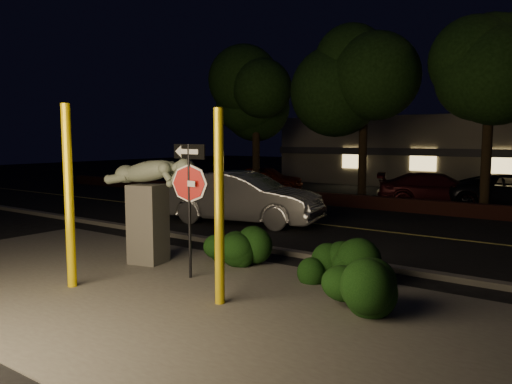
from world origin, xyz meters
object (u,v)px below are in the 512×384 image
yellow_pole_right (219,208)px  signpost (189,184)px  parked_car_red (266,178)px  parked_car_darkred (438,190)px  sculpture (149,198)px  yellow_pole_left (69,197)px  silver_sedan (243,198)px

yellow_pole_right → signpost: (-1.44, 0.83, 0.26)m
parked_car_red → parked_car_darkred: (9.11, -1.19, 0.03)m
sculpture → yellow_pole_right: bearing=-36.0°
yellow_pole_left → silver_sedan: size_ratio=0.66×
yellow_pole_right → parked_car_red: 17.98m
silver_sedan → parked_car_darkred: silver_sedan is taller
signpost → parked_car_darkred: (1.01, 13.19, -1.18)m
yellow_pole_left → silver_sedan: 7.56m
silver_sedan → parked_car_red: (-5.11, 8.73, -0.18)m
sculpture → parked_car_red: sculpture is taller
yellow_pole_left → sculpture: size_ratio=1.44×
sculpture → parked_car_darkred: 13.10m
signpost → silver_sedan: size_ratio=0.52×
signpost → sculpture: bearing=173.4°
sculpture → parked_car_red: size_ratio=0.60×
signpost → yellow_pole_right: bearing=-23.2°
parked_car_red → silver_sedan: bearing=-168.9°
parked_car_darkred → sculpture: bearing=148.6°
sculpture → silver_sedan: size_ratio=0.46×
yellow_pole_right → silver_sedan: (-4.43, 6.48, -0.78)m
yellow_pole_right → sculpture: (-2.98, 1.20, -0.17)m
yellow_pole_right → silver_sedan: yellow_pole_right is taller
parked_car_darkred → parked_car_red: bearing=62.4°
signpost → parked_car_darkred: signpost is taller
silver_sedan → parked_car_red: size_ratio=1.31×
yellow_pole_right → signpost: 1.68m
yellow_pole_left → parked_car_darkred: (2.39, 14.89, -0.99)m
silver_sedan → parked_car_darkred: bearing=-39.4°
yellow_pole_left → signpost: yellow_pole_left is taller
yellow_pole_right → parked_car_red: (-9.54, 15.21, -0.95)m
yellow_pole_right → parked_car_darkred: yellow_pole_right is taller
yellow_pole_left → silver_sedan: (-1.61, 7.34, -0.84)m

